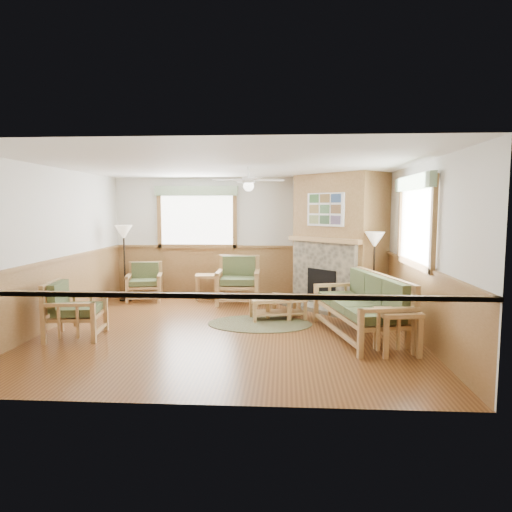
# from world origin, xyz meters

# --- Properties ---
(floor) EXTENTS (6.00, 6.00, 0.01)m
(floor) POSITION_xyz_m (0.00, 0.00, -0.01)
(floor) COLOR brown
(floor) RESTS_ON ground
(ceiling) EXTENTS (6.00, 6.00, 0.01)m
(ceiling) POSITION_xyz_m (0.00, 0.00, 2.70)
(ceiling) COLOR white
(ceiling) RESTS_ON floor
(wall_back) EXTENTS (6.00, 0.02, 2.70)m
(wall_back) POSITION_xyz_m (0.00, 3.00, 1.35)
(wall_back) COLOR white
(wall_back) RESTS_ON floor
(wall_front) EXTENTS (6.00, 0.02, 2.70)m
(wall_front) POSITION_xyz_m (0.00, -3.00, 1.35)
(wall_front) COLOR white
(wall_front) RESTS_ON floor
(wall_left) EXTENTS (0.02, 6.00, 2.70)m
(wall_left) POSITION_xyz_m (-3.00, 0.00, 1.35)
(wall_left) COLOR white
(wall_left) RESTS_ON floor
(wall_right) EXTENTS (0.02, 6.00, 2.70)m
(wall_right) POSITION_xyz_m (3.00, 0.00, 1.35)
(wall_right) COLOR white
(wall_right) RESTS_ON floor
(wainscot) EXTENTS (6.00, 6.00, 1.10)m
(wainscot) POSITION_xyz_m (0.00, 0.00, 0.55)
(wainscot) COLOR olive
(wainscot) RESTS_ON floor
(fireplace) EXTENTS (3.11, 3.11, 2.70)m
(fireplace) POSITION_xyz_m (2.05, 2.05, 1.35)
(fireplace) COLOR olive
(fireplace) RESTS_ON floor
(window_back) EXTENTS (1.90, 0.16, 1.50)m
(window_back) POSITION_xyz_m (-1.10, 2.96, 2.53)
(window_back) COLOR white
(window_back) RESTS_ON wall_back
(window_right) EXTENTS (0.16, 1.90, 1.50)m
(window_right) POSITION_xyz_m (2.96, -0.20, 2.53)
(window_right) COLOR white
(window_right) RESTS_ON wall_right
(ceiling_fan) EXTENTS (1.59, 1.59, 0.36)m
(ceiling_fan) POSITION_xyz_m (0.30, 0.30, 2.66)
(ceiling_fan) COLOR white
(ceiling_fan) RESTS_ON ceiling
(sofa) EXTENTS (2.24, 1.31, 0.97)m
(sofa) POSITION_xyz_m (2.09, -0.34, 0.48)
(sofa) COLOR tan
(sofa) RESTS_ON floor
(armchair_back_left) EXTENTS (0.85, 0.85, 0.81)m
(armchair_back_left) POSITION_xyz_m (-2.15, 2.25, 0.41)
(armchair_back_left) COLOR tan
(armchair_back_left) RESTS_ON floor
(armchair_back_right) EXTENTS (0.90, 0.90, 0.98)m
(armchair_back_right) POSITION_xyz_m (-0.06, 2.07, 0.49)
(armchair_back_right) COLOR tan
(armchair_back_right) RESTS_ON floor
(armchair_left) EXTENTS (0.89, 0.89, 0.88)m
(armchair_left) POSITION_xyz_m (-2.32, -0.68, 0.44)
(armchair_left) COLOR tan
(armchair_left) RESTS_ON floor
(coffee_table) EXTENTS (1.07, 0.71, 0.39)m
(coffee_table) POSITION_xyz_m (0.80, 0.69, 0.20)
(coffee_table) COLOR tan
(coffee_table) RESTS_ON floor
(end_table_chairs) EXTENTS (0.54, 0.52, 0.55)m
(end_table_chairs) POSITION_xyz_m (-0.80, 2.44, 0.27)
(end_table_chairs) COLOR tan
(end_table_chairs) RESTS_ON floor
(end_table_sofa) EXTENTS (0.59, 0.57, 0.61)m
(end_table_sofa) POSITION_xyz_m (2.47, -1.18, 0.30)
(end_table_sofa) COLOR tan
(end_table_sofa) RESTS_ON floor
(footstool) EXTENTS (0.59, 0.59, 0.42)m
(footstool) POSITION_xyz_m (0.87, 0.79, 0.21)
(footstool) COLOR tan
(footstool) RESTS_ON floor
(braided_rug) EXTENTS (2.14, 2.14, 0.01)m
(braided_rug) POSITION_xyz_m (0.49, 0.31, 0.01)
(braided_rug) COLOR brown
(braided_rug) RESTS_ON floor
(floor_lamp_left) EXTENTS (0.45, 0.45, 1.65)m
(floor_lamp_left) POSITION_xyz_m (-2.55, 2.17, 0.83)
(floor_lamp_left) COLOR black
(floor_lamp_left) RESTS_ON floor
(floor_lamp_right) EXTENTS (0.39, 0.39, 1.59)m
(floor_lamp_right) POSITION_xyz_m (2.55, 0.96, 0.79)
(floor_lamp_right) COLOR black
(floor_lamp_right) RESTS_ON floor
(book_red) EXTENTS (0.30, 0.35, 0.03)m
(book_red) POSITION_xyz_m (0.95, 0.64, 0.42)
(book_red) COLOR maroon
(book_red) RESTS_ON coffee_table
(book_dark) EXTENTS (0.21, 0.28, 0.03)m
(book_dark) POSITION_xyz_m (0.65, 0.76, 0.42)
(book_dark) COLOR black
(book_dark) RESTS_ON coffee_table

